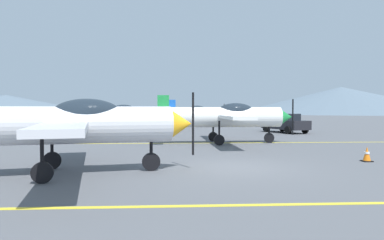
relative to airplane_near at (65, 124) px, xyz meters
name	(u,v)px	position (x,y,z in m)	size (l,w,h in m)	color
ground_plane	(233,167)	(5.46, 1.12, -1.60)	(400.00, 400.00, 0.00)	#54565B
apron_line_near	(271,205)	(5.46, -3.77, -1.60)	(80.00, 0.16, 0.01)	yellow
apron_line_far	(208,143)	(5.46, 9.77, -1.60)	(80.00, 0.16, 0.01)	yellow
airplane_near	(65,124)	(0.00, 0.00, 0.00)	(8.32, 9.47, 2.84)	silver
airplane_mid	(225,116)	(6.44, 9.60, 0.00)	(8.21, 9.47, 2.84)	white
airplane_far	(131,114)	(-0.30, 20.13, 0.00)	(8.31, 9.49, 2.84)	white
airplane_back	(192,112)	(5.65, 31.00, 0.00)	(8.32, 9.46, 2.84)	white
car_sedan	(285,123)	(12.87, 18.35, -0.76)	(3.30, 4.66, 1.62)	black
traffic_cone_front	(367,154)	(10.92, 2.14, -1.31)	(0.36, 0.36, 0.59)	black
hill_left	(6,104)	(-67.32, 143.47, 2.22)	(77.55, 77.55, 7.65)	slate
hill_centerleft	(341,100)	(68.00, 121.75, 3.51)	(82.56, 82.56, 10.23)	slate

